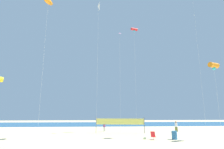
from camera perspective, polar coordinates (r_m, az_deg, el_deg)
ground_plane at (r=17.28m, az=0.26°, el=-22.13°), size 120.00×120.00×0.00m
ocean_band at (r=52.21m, az=-2.67°, el=-15.28°), size 120.00×20.00×0.01m
beachgoer_plum_shirt at (r=31.45m, az=-2.44°, el=-15.98°), size 0.36×0.36×1.56m
beachgoer_white_shirt at (r=32.87m, az=19.53°, el=-15.04°), size 0.39×0.39×1.68m
folding_beach_chair at (r=22.82m, az=12.85°, el=-18.18°), size 0.52×0.65×0.89m
trash_barrel at (r=23.56m, az=19.05°, el=-17.59°), size 0.62×0.62×0.97m
volleyball_net at (r=28.89m, az=2.52°, el=-14.76°), size 7.41×1.13×2.40m
beach_handbag at (r=22.86m, az=10.26°, el=-19.16°), size 0.28×0.14×0.23m
kite_white_delta at (r=28.02m, az=-4.30°, el=20.62°), size 0.42×1.27×18.80m
kite_red_tube at (r=34.76m, az=6.98°, el=13.79°), size 1.33×0.81×18.44m
kite_orange_inflatable at (r=23.85m, az=-19.43°, el=20.81°), size 1.09×1.78×16.18m
kite_pink_diamond at (r=32.05m, az=2.45°, el=11.58°), size 0.54×0.54×16.79m
kite_orange_tube at (r=25.59m, az=29.34°, el=2.47°), size 1.51×1.13×9.12m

